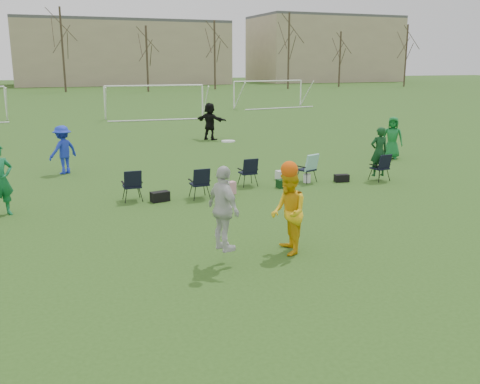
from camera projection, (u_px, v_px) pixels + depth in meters
name	position (u px, v px, depth m)	size (l,w,h in m)	color
ground	(319.00, 291.00, 9.87)	(260.00, 260.00, 0.00)	#2C5019
fielder_green_near	(0.00, 180.00, 14.48)	(0.72, 0.48, 1.99)	#136C3A
fielder_blue	(63.00, 150.00, 20.02)	(1.17, 0.67, 1.82)	#1A2FC5
fielder_green_far	(392.00, 138.00, 23.16)	(0.89, 0.58, 1.82)	#136C2C
fielder_black	(210.00, 121.00, 28.78)	(1.86, 0.59, 2.00)	black
center_contest	(264.00, 210.00, 11.30)	(2.33, 1.26, 2.62)	silver
sideline_setup	(283.00, 171.00, 17.94)	(9.37, 1.98, 1.90)	#103B1A
goal_mid	(155.00, 92.00, 39.80)	(7.40, 0.63, 2.46)	white
goal_right	(269.00, 86.00, 49.45)	(7.35, 1.14, 2.46)	white
tree_line	(66.00, 54.00, 72.02)	(110.28, 3.28, 11.40)	#382B21
building_row	(93.00, 51.00, 97.78)	(126.00, 16.00, 13.00)	tan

